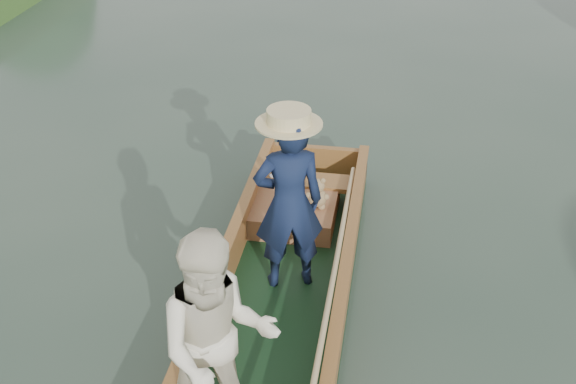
# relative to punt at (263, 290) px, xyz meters

# --- Properties ---
(ground) EXTENTS (120.00, 120.00, 0.00)m
(ground) POSITION_rel_punt_xyz_m (0.06, 0.18, -0.55)
(ground) COLOR #283D30
(ground) RESTS_ON ground
(punt) EXTENTS (1.19, 5.00, 1.69)m
(punt) POSITION_rel_punt_xyz_m (0.00, 0.00, 0.00)
(punt) COLOR black
(punt) RESTS_ON ground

